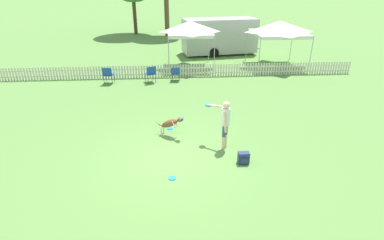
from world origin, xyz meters
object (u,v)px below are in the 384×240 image
object	(u,v)px
folding_chair_center	(151,73)
canopy_tent_main	(190,28)
frisbee_near_handler	(172,178)
backpack_on_grass	(244,158)
frisbee_near_dog	(170,129)
equipment_trailer	(219,36)
handler_person	(225,119)
folding_chair_blue_left	(176,73)
folding_chair_green_right	(108,74)
canopy_tent_secondary	(279,28)
leaping_dog	(170,123)

from	to	relation	value
folding_chair_center	canopy_tent_main	bearing A→B (deg)	-148.61
frisbee_near_handler	backpack_on_grass	world-z (taller)	backpack_on_grass
frisbee_near_dog	equipment_trailer	xyz separation A→B (m)	(3.80, 12.52, 1.35)
handler_person	folding_chair_blue_left	distance (m)	7.63
handler_person	frisbee_near_handler	distance (m)	2.60
folding_chair_blue_left	equipment_trailer	distance (m)	7.45
folding_chair_green_right	canopy_tent_secondary	size ratio (longest dim) A/B	0.29
frisbee_near_dog	folding_chair_green_right	bearing A→B (deg)	119.79
backpack_on_grass	folding_chair_blue_left	xyz separation A→B (m)	(-1.88, 8.49, 0.29)
handler_person	folding_chair_center	bearing A→B (deg)	49.38
leaping_dog	folding_chair_blue_left	size ratio (longest dim) A/B	1.36
canopy_tent_main	folding_chair_green_right	bearing A→B (deg)	-145.26
leaping_dog	frisbee_near_handler	bearing A→B (deg)	28.73
frisbee_near_handler	frisbee_near_dog	xyz separation A→B (m)	(-0.04, 3.14, 0.00)
canopy_tent_secondary	folding_chair_green_right	bearing A→B (deg)	-162.96
handler_person	folding_chair_green_right	size ratio (longest dim) A/B	1.80
folding_chair_blue_left	leaping_dog	bearing A→B (deg)	89.72
backpack_on_grass	folding_chair_green_right	xyz separation A→B (m)	(-5.52, 8.24, 0.37)
leaping_dog	canopy_tent_secondary	world-z (taller)	canopy_tent_secondary
handler_person	folding_chair_green_right	world-z (taller)	handler_person
folding_chair_center	canopy_tent_secondary	world-z (taller)	canopy_tent_secondary
frisbee_near_handler	backpack_on_grass	size ratio (longest dim) A/B	0.58
handler_person	folding_chair_blue_left	size ratio (longest dim) A/B	2.09
equipment_trailer	folding_chair_center	bearing A→B (deg)	-133.59
folding_chair_blue_left	equipment_trailer	bearing A→B (deg)	-115.01
leaping_dog	canopy_tent_main	distance (m)	9.80
handler_person	backpack_on_grass	size ratio (longest dim) A/B	4.46
frisbee_near_dog	equipment_trailer	bearing A→B (deg)	73.12
handler_person	canopy_tent_main	xyz separation A→B (m)	(-0.42, 10.46, 1.39)
handler_person	frisbee_near_dog	bearing A→B (deg)	78.29
canopy_tent_secondary	equipment_trailer	bearing A→B (deg)	131.22
canopy_tent_secondary	backpack_on_grass	bearing A→B (deg)	-112.65
equipment_trailer	folding_chair_green_right	bearing A→B (deg)	-144.43
frisbee_near_handler	canopy_tent_main	xyz separation A→B (m)	(1.33, 12.09, 2.41)
handler_person	canopy_tent_secondary	world-z (taller)	canopy_tent_secondary
folding_chair_green_right	canopy_tent_main	size ratio (longest dim) A/B	0.32
equipment_trailer	frisbee_near_dog	bearing A→B (deg)	-115.13
frisbee_near_dog	folding_chair_center	world-z (taller)	folding_chair_center
frisbee_near_dog	canopy_tent_main	world-z (taller)	canopy_tent_main
folding_chair_blue_left	folding_chair_center	distance (m)	1.38
frisbee_near_handler	canopy_tent_main	size ratio (longest dim) A/B	0.08
folding_chair_center	canopy_tent_main	world-z (taller)	canopy_tent_main
folding_chair_green_right	frisbee_near_handler	bearing A→B (deg)	116.74
handler_person	canopy_tent_main	bearing A→B (deg)	30.72
frisbee_near_dog	folding_chair_blue_left	size ratio (longest dim) A/B	0.27
canopy_tent_main	equipment_trailer	size ratio (longest dim) A/B	0.45
folding_chair_center	equipment_trailer	bearing A→B (deg)	-147.42
folding_chair_center	canopy_tent_secondary	size ratio (longest dim) A/B	0.29
handler_person	equipment_trailer	world-z (taller)	equipment_trailer
folding_chair_green_right	folding_chair_blue_left	bearing A→B (deg)	-169.99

